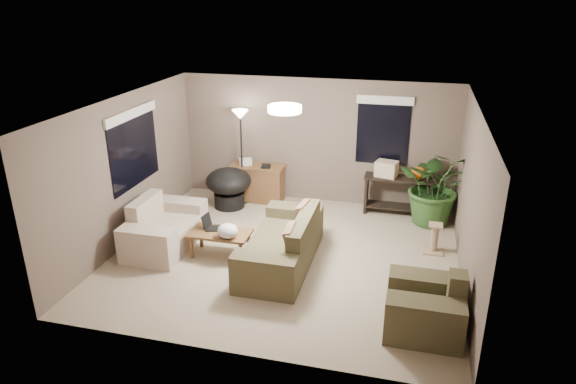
% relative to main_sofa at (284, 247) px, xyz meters
% --- Properties ---
extents(room_shell, '(5.50, 5.50, 5.50)m').
position_rel_main_sofa_xyz_m(room_shell, '(-0.04, 0.23, 0.96)').
color(room_shell, tan).
rests_on(room_shell, ground).
extents(main_sofa, '(0.95, 2.20, 0.85)m').
position_rel_main_sofa_xyz_m(main_sofa, '(0.00, 0.00, 0.00)').
color(main_sofa, brown).
rests_on(main_sofa, ground).
extents(throw_pillows, '(0.28, 1.37, 0.47)m').
position_rel_main_sofa_xyz_m(throw_pillows, '(0.26, -0.00, 0.36)').
color(throw_pillows, '#8C7251').
rests_on(throw_pillows, main_sofa).
extents(loveseat, '(0.90, 1.60, 0.85)m').
position_rel_main_sofa_xyz_m(loveseat, '(-2.12, 0.09, 0.00)').
color(loveseat, beige).
rests_on(loveseat, ground).
extents(armchair, '(0.95, 1.00, 0.85)m').
position_rel_main_sofa_xyz_m(armchair, '(2.17, -1.19, 0.00)').
color(armchair, '#454029').
rests_on(armchair, ground).
extents(coffee_table, '(1.00, 0.55, 0.42)m').
position_rel_main_sofa_xyz_m(coffee_table, '(-1.07, 0.00, 0.06)').
color(coffee_table, brown).
rests_on(coffee_table, ground).
extents(laptop, '(0.40, 0.31, 0.24)m').
position_rel_main_sofa_xyz_m(laptop, '(-1.24, 0.10, 0.19)').
color(laptop, black).
rests_on(laptop, coffee_table).
extents(plastic_bag, '(0.39, 0.36, 0.23)m').
position_rel_main_sofa_xyz_m(plastic_bag, '(-0.87, -0.15, 0.24)').
color(plastic_bag, white).
rests_on(plastic_bag, coffee_table).
extents(desk, '(1.10, 0.50, 0.75)m').
position_rel_main_sofa_xyz_m(desk, '(-1.19, 2.43, 0.08)').
color(desk, brown).
rests_on(desk, ground).
extents(desk_papers, '(0.71, 0.32, 0.12)m').
position_rel_main_sofa_xyz_m(desk_papers, '(-1.34, 2.42, 0.51)').
color(desk_papers, silver).
rests_on(desk_papers, desk).
extents(console_table, '(1.30, 0.40, 0.75)m').
position_rel_main_sofa_xyz_m(console_table, '(1.64, 2.42, 0.14)').
color(console_table, black).
rests_on(console_table, ground).
extents(pumpkin, '(0.36, 0.36, 0.23)m').
position_rel_main_sofa_xyz_m(pumpkin, '(1.99, 2.42, 0.57)').
color(pumpkin, orange).
rests_on(pumpkin, console_table).
extents(cardboard_box, '(0.45, 0.38, 0.30)m').
position_rel_main_sofa_xyz_m(cardboard_box, '(1.39, 2.42, 0.60)').
color(cardboard_box, beige).
rests_on(cardboard_box, console_table).
extents(papasan_chair, '(1.06, 1.06, 0.80)m').
position_rel_main_sofa_xyz_m(papasan_chair, '(-1.63, 1.95, 0.17)').
color(papasan_chair, black).
rests_on(papasan_chair, ground).
extents(floor_lamp, '(0.32, 0.32, 1.91)m').
position_rel_main_sofa_xyz_m(floor_lamp, '(-1.46, 2.27, 1.30)').
color(floor_lamp, black).
rests_on(floor_lamp, ground).
extents(ceiling_fixture, '(0.50, 0.50, 0.10)m').
position_rel_main_sofa_xyz_m(ceiling_fixture, '(-0.04, 0.23, 2.15)').
color(ceiling_fixture, white).
rests_on(ceiling_fixture, room_shell).
extents(houseplant, '(1.33, 1.48, 1.15)m').
position_rel_main_sofa_xyz_m(houseplant, '(2.32, 2.15, 0.28)').
color(houseplant, '#2D5923').
rests_on(houseplant, ground).
extents(cat_scratching_post, '(0.32, 0.32, 0.50)m').
position_rel_main_sofa_xyz_m(cat_scratching_post, '(2.32, 0.98, -0.08)').
color(cat_scratching_post, tan).
rests_on(cat_scratching_post, ground).
extents(window_left, '(0.05, 1.56, 1.33)m').
position_rel_main_sofa_xyz_m(window_left, '(-2.77, 0.53, 1.49)').
color(window_left, black).
rests_on(window_left, room_shell).
extents(window_back, '(1.06, 0.05, 1.33)m').
position_rel_main_sofa_xyz_m(window_back, '(1.26, 2.71, 1.49)').
color(window_back, black).
rests_on(window_back, room_shell).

